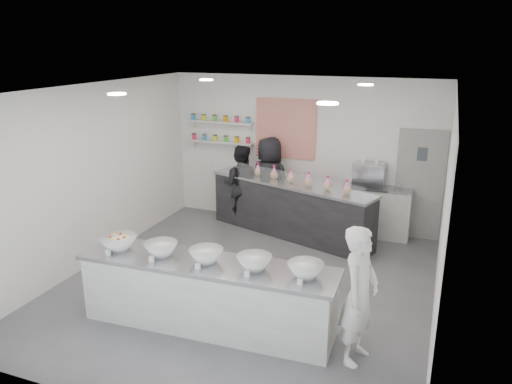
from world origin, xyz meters
TOP-DOWN VIEW (x-y plane):
  - floor at (0.00, 0.00)m, footprint 6.00×6.00m
  - ceiling at (0.00, 0.00)m, footprint 6.00×6.00m
  - back_wall at (0.00, 3.00)m, footprint 5.50×0.00m
  - left_wall at (-2.75, 0.00)m, footprint 0.00×6.00m
  - right_wall at (2.75, 0.00)m, footprint 0.00×6.00m
  - back_door at (2.30, 2.97)m, footprint 0.88×0.04m
  - pattern_panel at (-0.35, 2.98)m, footprint 1.25×0.03m
  - jar_shelf_lower at (-1.75, 2.90)m, footprint 1.45×0.22m
  - jar_shelf_upper at (-1.75, 2.90)m, footprint 1.45×0.22m
  - preserve_jars at (-1.75, 2.88)m, footprint 1.45×0.10m
  - downlight_0 at (-1.40, -1.00)m, footprint 0.24×0.24m
  - downlight_1 at (1.40, -1.00)m, footprint 0.24×0.24m
  - downlight_2 at (-1.40, 1.60)m, footprint 0.24×0.24m
  - downlight_3 at (1.40, 1.60)m, footprint 0.24×0.24m
  - prep_counter at (-0.03, -1.28)m, footprint 3.45×0.91m
  - back_bar at (0.01, 2.22)m, footprint 3.47×1.68m
  - sneeze_guard at (-0.08, 1.94)m, footprint 3.23×1.08m
  - espresso_ledge at (1.55, 2.78)m, footprint 1.32×0.42m
  - espresso_machine at (1.39, 2.78)m, footprint 0.59×0.40m
  - cup_stacks at (1.35, 2.78)m, footprint 0.26×0.24m
  - prep_bowls at (-0.03, -1.28)m, footprint 3.06×0.66m
  - label_cards at (-0.05, -1.82)m, footprint 2.66×0.04m
  - cookie_bags at (0.01, 2.22)m, footprint 2.47×0.94m
  - woman_prep at (1.93, -1.28)m, footprint 0.51×0.68m
  - staff_left at (-1.14, 2.51)m, footprint 0.88×0.74m
  - staff_right at (-0.56, 2.60)m, footprint 0.99×0.74m

SIDE VIEW (x-z plane):
  - floor at x=0.00m, z-range 0.00..0.00m
  - prep_counter at x=-0.03m, z-range 0.00..0.93m
  - espresso_ledge at x=1.55m, z-range 0.00..0.98m
  - back_bar at x=0.01m, z-range 0.00..1.07m
  - staff_left at x=-1.14m, z-range 0.00..1.65m
  - woman_prep at x=1.93m, z-range 0.00..1.68m
  - staff_right at x=-0.56m, z-range 0.00..1.84m
  - label_cards at x=-0.05m, z-range 0.93..1.00m
  - prep_bowls at x=-0.03m, z-range 0.93..1.11m
  - back_door at x=2.30m, z-range 0.00..2.10m
  - cup_stacks at x=1.35m, z-range 0.98..1.33m
  - espresso_machine at x=1.39m, z-range 0.98..1.42m
  - cookie_bags at x=0.01m, z-range 1.07..1.34m
  - sneeze_guard at x=-0.08m, z-range 1.07..1.36m
  - back_wall at x=0.00m, z-range -1.25..4.25m
  - left_wall at x=-2.75m, z-range -1.50..4.50m
  - right_wall at x=2.75m, z-range -1.50..4.50m
  - jar_shelf_lower at x=-1.75m, z-range 1.58..1.62m
  - preserve_jars at x=-1.75m, z-range 1.60..2.16m
  - pattern_panel at x=-0.35m, z-range 1.35..2.55m
  - jar_shelf_upper at x=-1.75m, z-range 2.00..2.04m
  - downlight_0 at x=-1.40m, z-range 2.97..2.99m
  - downlight_1 at x=1.40m, z-range 2.97..2.99m
  - downlight_2 at x=-1.40m, z-range 2.97..2.99m
  - downlight_3 at x=1.40m, z-range 2.97..2.99m
  - ceiling at x=0.00m, z-range 3.00..3.00m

